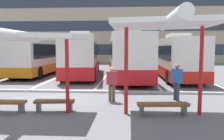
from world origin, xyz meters
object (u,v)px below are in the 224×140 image
(coach_bus_3, at_px, (127,56))
(coach_bus_4, at_px, (174,58))
(coach_bus_1, at_px, (44,56))
(bench_3, at_px, (163,106))
(waiting_passenger_3, at_px, (177,79))
(waiting_shelter_1, at_px, (25,38))
(bench_1, at_px, (6,104))
(waiting_passenger_0, at_px, (112,82))
(waiting_shelter_2, at_px, (165,26))
(coach_bus_2, at_px, (83,56))
(bench_2, at_px, (55,103))

(coach_bus_3, relative_size, coach_bus_4, 1.02)
(coach_bus_1, bearing_deg, coach_bus_4, -9.15)
(coach_bus_3, distance_m, bench_3, 10.81)
(coach_bus_1, bearing_deg, waiting_passenger_3, -46.63)
(coach_bus_4, distance_m, waiting_shelter_1, 13.86)
(coach_bus_3, bearing_deg, bench_1, -112.60)
(waiting_shelter_1, bearing_deg, waiting_passenger_0, 37.51)
(bench_1, height_order, waiting_passenger_3, waiting_passenger_3)
(waiting_shelter_2, xyz_separation_m, waiting_passenger_0, (-2.01, 2.23, -2.28))
(coach_bus_4, xyz_separation_m, waiting_passenger_0, (-4.45, -9.39, -0.71))
(bench_3, bearing_deg, waiting_shelter_1, -177.57)
(coach_bus_2, relative_size, bench_1, 7.29)
(coach_bus_3, bearing_deg, waiting_shelter_2, -82.51)
(coach_bus_4, distance_m, waiting_passenger_3, 9.08)
(waiting_passenger_3, bearing_deg, waiting_passenger_0, -171.41)
(bench_1, bearing_deg, bench_2, 8.50)
(coach_bus_1, height_order, waiting_shelter_1, coach_bus_1)
(coach_bus_2, height_order, waiting_passenger_0, coach_bus_2)
(waiting_passenger_3, bearing_deg, coach_bus_3, 106.43)
(bench_3, height_order, waiting_passenger_3, waiting_passenger_3)
(coach_bus_4, bearing_deg, bench_1, -125.81)
(coach_bus_3, relative_size, waiting_shelter_2, 2.35)
(bench_1, xyz_separation_m, waiting_passenger_0, (3.86, 2.12, 0.57))
(coach_bus_2, relative_size, bench_2, 7.16)
(coach_bus_3, relative_size, waiting_shelter_1, 2.76)
(coach_bus_4, distance_m, bench_3, 11.78)
(coach_bus_1, relative_size, waiting_passenger_3, 6.82)
(bench_1, bearing_deg, waiting_passenger_0, 28.83)
(bench_1, bearing_deg, coach_bus_3, 67.40)
(bench_1, height_order, waiting_passenger_0, waiting_passenger_0)
(coach_bus_4, xyz_separation_m, bench_2, (-6.51, -11.24, -1.28))
(coach_bus_3, xyz_separation_m, bench_3, (1.42, -10.62, -1.39))
(waiting_shelter_1, xyz_separation_m, waiting_passenger_3, (5.94, 2.72, -1.79))
(coach_bus_3, height_order, waiting_shelter_1, coach_bus_3)
(waiting_passenger_0, bearing_deg, bench_1, -151.17)
(bench_2, distance_m, waiting_shelter_2, 4.98)
(bench_1, distance_m, waiting_passenger_0, 4.44)
(waiting_shelter_1, relative_size, bench_3, 2.24)
(bench_2, height_order, bench_3, same)
(waiting_shelter_1, relative_size, waiting_passenger_0, 2.67)
(coach_bus_1, xyz_separation_m, waiting_shelter_1, (4.29, -13.54, 1.10))
(coach_bus_2, xyz_separation_m, coach_bus_3, (3.81, -1.16, 0.02))
(bench_1, xyz_separation_m, waiting_passenger_3, (6.84, 2.57, 0.66))
(coach_bus_1, xyz_separation_m, waiting_passenger_3, (10.22, -10.82, -0.69))
(coach_bus_1, distance_m, waiting_shelter_1, 14.25)
(coach_bus_2, bearing_deg, coach_bus_3, -16.98)
(coach_bus_3, bearing_deg, coach_bus_4, 12.12)
(waiting_shelter_1, bearing_deg, bench_3, 2.43)
(coach_bus_3, height_order, waiting_passenger_0, coach_bus_3)
(coach_bus_2, relative_size, coach_bus_3, 0.95)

